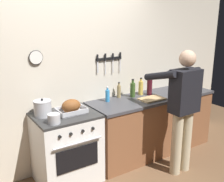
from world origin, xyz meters
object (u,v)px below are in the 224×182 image
(bottle_dish_soap, at_px, (107,95))
(saucepan, at_px, (54,119))
(bottle_cooking_oil, at_px, (141,88))
(bottle_wine_red, at_px, (150,87))
(stock_pot, at_px, (43,108))
(stove, at_px, (67,148))
(cutting_board, at_px, (152,99))
(bottle_vinegar, at_px, (119,91))
(roasting_pan, at_px, (71,107))
(bottle_olive_oil, at_px, (133,90))
(person_cook, at_px, (183,105))

(bottle_dish_soap, bearing_deg, saucepan, -159.52)
(bottle_cooking_oil, relative_size, bottle_wine_red, 0.86)
(stock_pot, xyz_separation_m, bottle_dish_soap, (0.95, 0.05, -0.01))
(stove, relative_size, cutting_board, 2.50)
(stock_pot, distance_m, bottle_vinegar, 1.20)
(stock_pot, relative_size, bottle_dish_soap, 1.02)
(bottle_dish_soap, bearing_deg, bottle_wine_red, -5.94)
(bottle_dish_soap, relative_size, bottle_vinegar, 0.94)
(cutting_board, bearing_deg, roasting_pan, 174.12)
(saucepan, relative_size, bottle_wine_red, 0.46)
(stove, distance_m, bottle_wine_red, 1.53)
(bottle_dish_soap, relative_size, bottle_olive_oil, 0.80)
(saucepan, bearing_deg, bottle_dish_soap, 20.48)
(person_cook, distance_m, roasting_pan, 1.43)
(stock_pot, height_order, bottle_cooking_oil, bottle_cooking_oil)
(saucepan, height_order, bottle_olive_oil, bottle_olive_oil)
(bottle_wine_red, height_order, bottle_olive_oil, bottle_wine_red)
(cutting_board, distance_m, bottle_dish_soap, 0.65)
(bottle_wine_red, relative_size, bottle_olive_oil, 1.13)
(stove, bearing_deg, bottle_cooking_oil, 6.91)
(person_cook, relative_size, stock_pot, 7.60)
(saucepan, bearing_deg, bottle_cooking_oil, 13.12)
(stove, bearing_deg, stock_pot, 157.15)
(stock_pot, bearing_deg, bottle_olive_oil, 1.25)
(bottle_dish_soap, xyz_separation_m, bottle_wine_red, (0.70, -0.07, 0.04))
(bottle_wine_red, bearing_deg, bottle_vinegar, 162.24)
(bottle_olive_oil, bearing_deg, stock_pot, -178.75)
(stove, relative_size, bottle_dish_soap, 4.18)
(cutting_board, relative_size, bottle_wine_red, 1.18)
(person_cook, xyz_separation_m, bottle_olive_oil, (-0.22, 0.77, 0.06))
(stock_pot, distance_m, saucepan, 0.30)
(stove, xyz_separation_m, person_cook, (1.36, -0.64, 0.50))
(roasting_pan, xyz_separation_m, cutting_board, (1.21, -0.12, -0.07))
(stock_pot, xyz_separation_m, cutting_board, (1.53, -0.23, -0.09))
(person_cook, height_order, cutting_board, person_cook)
(saucepan, height_order, bottle_wine_red, bottle_wine_red)
(stove, relative_size, saucepan, 6.37)
(stock_pot, xyz_separation_m, bottle_vinegar, (1.19, 0.12, -0.00))
(cutting_board, relative_size, bottle_dish_soap, 1.67)
(person_cook, xyz_separation_m, cutting_board, (-0.07, 0.51, -0.04))
(person_cook, bearing_deg, bottle_vinegar, 19.13)
(stove, xyz_separation_m, roasting_pan, (0.08, -0.00, 0.53))
(bottle_olive_oil, bearing_deg, person_cook, -73.78)
(roasting_pan, bearing_deg, saucepan, -147.30)
(stock_pot, distance_m, bottle_cooking_oil, 1.55)
(bottle_dish_soap, bearing_deg, roasting_pan, -166.32)
(bottle_wine_red, bearing_deg, stock_pot, 179.11)
(bottle_vinegar, bearing_deg, stock_pot, -174.18)
(stove, bearing_deg, bottle_olive_oil, 6.56)
(bottle_cooking_oil, bearing_deg, roasting_pan, -172.45)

